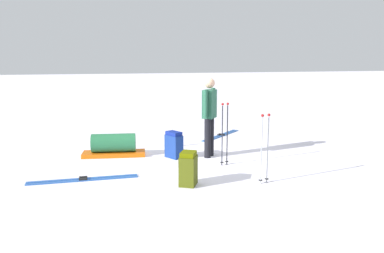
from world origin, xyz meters
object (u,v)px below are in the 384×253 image
Objects in this scene: skier_standing at (209,113)px; backpack_large_dark at (174,145)px; ski_pair_near at (221,135)px; ski_poles_planted_far at (265,145)px; backpack_bright at (188,169)px; ski_poles_planted_near at (225,131)px; ski_pair_far at (83,179)px; thermos_bottle at (181,141)px; gear_sled at (114,146)px.

backpack_large_dark is (0.76, -0.08, -0.68)m from skier_standing.
skier_standing is 1.20× the size of ski_pair_near.
ski_pair_near is 4.08m from ski_poles_planted_far.
backpack_bright is 0.46× the size of ski_poles_planted_near.
backpack_large_dark is (-1.85, -1.14, 0.27)m from ski_pair_far.
backpack_large_dark is 0.45× the size of ski_poles_planted_near.
ski_pair_near is 5.47× the size of thermos_bottle.
skier_standing is 0.76m from ski_poles_planted_near.
backpack_large_dark reaches higher than gear_sled.
skier_standing is at bearing -116.29° from backpack_bright.
skier_standing is at bearing 108.71° from thermos_bottle.
backpack_large_dark is at bearing 69.98° from thermos_bottle.
ski_pair_near is at bearing -130.47° from backpack_large_dark.
ski_pair_near is 1.61m from thermos_bottle.
thermos_bottle is (-1.63, -0.58, -0.09)m from gear_sled.
skier_standing is 2.01m from ski_poles_planted_far.
gear_sled is (2.01, -0.54, -0.73)m from skier_standing.
ski_pair_near is 4.21m from backpack_bright.
gear_sled is (1.25, -0.46, -0.05)m from backpack_large_dark.
gear_sled is at bearing -15.03° from skier_standing.
gear_sled is at bearing -63.45° from backpack_bright.
gear_sled is at bearing -30.49° from ski_poles_planted_near.
backpack_bright is at bearing 63.71° from skier_standing.
ski_pair_near and ski_pair_far have the same top height.
backpack_bright is (-1.75, 0.69, 0.27)m from ski_pair_far.
backpack_large_dark is 1.33m from gear_sled.
backpack_bright is 0.42× the size of gear_sled.
backpack_large_dark is 1.12m from thermos_bottle.
backpack_bright is at bearing 64.81° from ski_pair_near.
thermos_bottle is at bearing -160.29° from gear_sled.
ski_poles_planted_far is (-1.29, 0.19, 0.39)m from backpack_bright.
thermos_bottle is (0.38, -1.12, -0.82)m from skier_standing.
skier_standing is 2.07m from backpack_bright.
thermos_bottle is (1.30, 0.93, 0.12)m from ski_pair_near.
ski_poles_planted_near reaches higher than ski_pair_far.
gear_sled is (1.14, -2.29, -0.06)m from backpack_bright.
backpack_large_dark is at bearing 49.53° from ski_pair_near.
skier_standing is at bearing -77.77° from ski_poles_planted_far.
ski_pair_near is 0.75× the size of ski_pair_far.
gear_sled is 1.73m from thermos_bottle.
backpack_large_dark is 1.83m from backpack_bright.
ski_poles_planted_near reaches higher than backpack_bright.
ski_pair_near is 1.18× the size of ski_poles_planted_far.
ski_poles_planted_far is at bearing 120.35° from backpack_large_dark.
ski_poles_planted_far is at bearing 82.84° from ski_pair_near.
backpack_bright is at bearing 158.51° from ski_pair_far.
backpack_bright is (1.79, 3.80, 0.27)m from ski_pair_near.
thermos_bottle is at bearing -135.54° from ski_pair_far.
gear_sled is at bearing -110.52° from ski_pair_far.
ski_pair_far is 7.33× the size of thermos_bottle.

